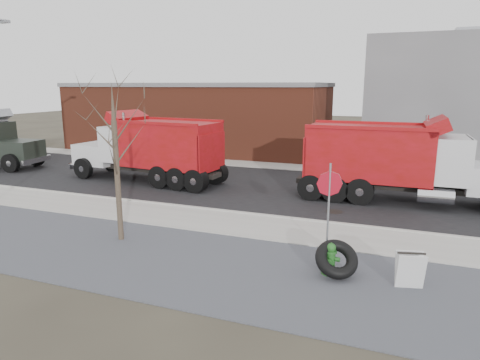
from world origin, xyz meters
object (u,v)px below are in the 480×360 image
at_px(stop_sign, 329,194).
at_px(dump_truck_red_b, 150,147).
at_px(sandwich_board, 410,270).
at_px(dump_truck_red_a, 398,159).
at_px(truck_tire, 337,259).
at_px(fire_hydrant, 330,260).

xyz_separation_m(stop_sign, dump_truck_red_b, (-10.55, 6.85, -0.06)).
distance_m(stop_sign, sandwich_board, 3.14).
height_order(stop_sign, sandwich_board, stop_sign).
relative_size(stop_sign, dump_truck_red_a, 0.30).
bearing_deg(truck_tire, sandwich_board, -1.41).
bearing_deg(truck_tire, dump_truck_red_a, 81.47).
distance_m(fire_hydrant, stop_sign, 2.07).
distance_m(fire_hydrant, dump_truck_red_b, 13.71).
relative_size(stop_sign, dump_truck_red_b, 0.32).
height_order(fire_hydrant, dump_truck_red_b, dump_truck_red_b).
distance_m(truck_tire, sandwich_board, 1.85).
distance_m(fire_hydrant, sandwich_board, 2.03).
distance_m(sandwich_board, dump_truck_red_a, 8.90).
bearing_deg(dump_truck_red_b, stop_sign, 152.27).
distance_m(truck_tire, dump_truck_red_b, 13.90).
bearing_deg(dump_truck_red_a, stop_sign, -104.73).
relative_size(fire_hydrant, truck_tire, 0.60).
bearing_deg(truck_tire, dump_truck_red_b, 143.06).
distance_m(truck_tire, stop_sign, 2.10).
bearing_deg(fire_hydrant, stop_sign, 104.31).
relative_size(truck_tire, dump_truck_red_b, 0.17).
distance_m(stop_sign, dump_truck_red_b, 12.58).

